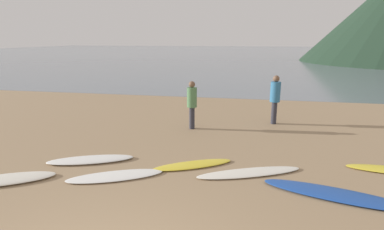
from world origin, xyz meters
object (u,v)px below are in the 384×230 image
at_px(surfboard_1, 4,180).
at_px(surfboard_6, 336,195).
at_px(surfboard_4, 193,165).
at_px(surfboard_3, 115,176).
at_px(person_0, 275,96).
at_px(surfboard_2, 91,160).
at_px(surfboard_5, 249,173).
at_px(person_1, 192,101).

relative_size(surfboard_1, surfboard_6, 0.74).
relative_size(surfboard_1, surfboard_4, 1.05).
bearing_deg(surfboard_1, surfboard_4, -4.80).
distance_m(surfboard_3, person_0, 6.24).
bearing_deg(surfboard_3, person_0, 29.31).
bearing_deg(surfboard_2, person_0, 22.19).
bearing_deg(surfboard_2, surfboard_5, -21.12).
bearing_deg(person_1, surfboard_2, 142.51).
bearing_deg(surfboard_1, person_0, 17.02).
height_order(surfboard_4, surfboard_5, same).
bearing_deg(surfboard_1, surfboard_5, -12.25).
bearing_deg(person_0, surfboard_5, -166.81).
bearing_deg(surfboard_5, surfboard_3, 171.50).
height_order(surfboard_2, surfboard_5, surfboard_2).
height_order(surfboard_5, person_1, person_1).
distance_m(surfboard_4, person_1, 3.17).
bearing_deg(surfboard_5, person_0, 57.03).
relative_size(surfboard_5, surfboard_6, 0.89).
height_order(surfboard_3, person_0, person_0).
bearing_deg(surfboard_1, surfboard_6, -21.71).
distance_m(surfboard_4, person_0, 4.70).
height_order(surfboard_2, person_0, person_0).
bearing_deg(surfboard_4, surfboard_3, -177.44).
bearing_deg(surfboard_5, surfboard_1, 172.35).
relative_size(surfboard_3, person_0, 1.21).
distance_m(surfboard_1, surfboard_3, 2.27).
relative_size(surfboard_1, person_0, 1.19).
height_order(surfboard_4, person_0, person_0).
xyz_separation_m(surfboard_2, surfboard_5, (3.77, 0.01, -0.01)).
relative_size(person_0, person_1, 1.07).
xyz_separation_m(surfboard_3, surfboard_4, (1.52, 0.91, -0.00)).
distance_m(surfboard_2, surfboard_3, 1.19).
height_order(person_0, person_1, person_0).
distance_m(surfboard_2, person_0, 6.33).
height_order(surfboard_1, person_1, person_1).
height_order(surfboard_1, surfboard_5, surfboard_1).
height_order(surfboard_3, surfboard_4, same).
xyz_separation_m(surfboard_2, surfboard_6, (5.39, -0.68, -0.00)).
relative_size(surfboard_1, surfboard_3, 0.99).
bearing_deg(person_1, surfboard_4, -175.61).
height_order(surfboard_3, surfboard_5, same).
distance_m(person_0, person_1, 2.90).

